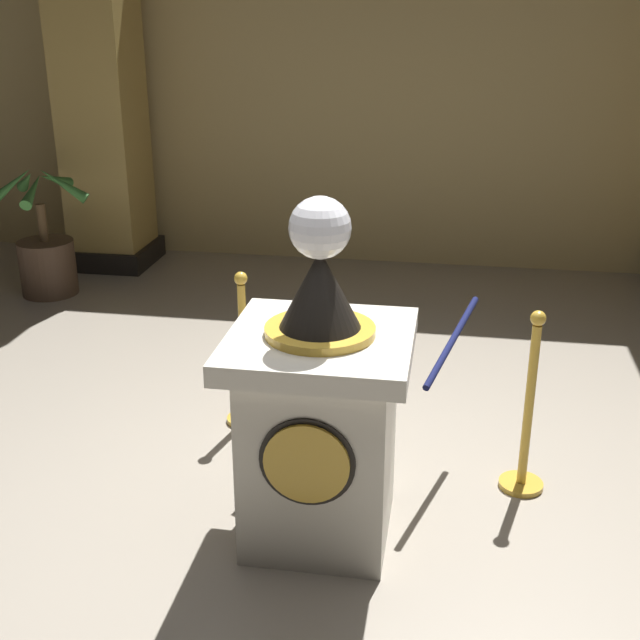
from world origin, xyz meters
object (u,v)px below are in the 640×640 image
Objects in this scene: pedestal_clock at (320,413)px; potted_palm_left at (46,254)px; stanchion_far at (244,372)px; stanchion_near at (527,429)px.

potted_palm_left is at bearing 134.07° from pedestal_clock.
pedestal_clock is 1.72× the size of stanchion_far.
pedestal_clock is at bearing -150.77° from stanchion_near.
pedestal_clock is 4.31m from potted_palm_left.
potted_palm_left is at bearing 147.86° from stanchion_near.
stanchion_near is at bearing -15.79° from stanchion_far.
stanchion_far is at bearing -41.16° from potted_palm_left.
pedestal_clock reaches higher than potted_palm_left.
potted_palm_left reaches higher than stanchion_near.
pedestal_clock is 1.27m from stanchion_far.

